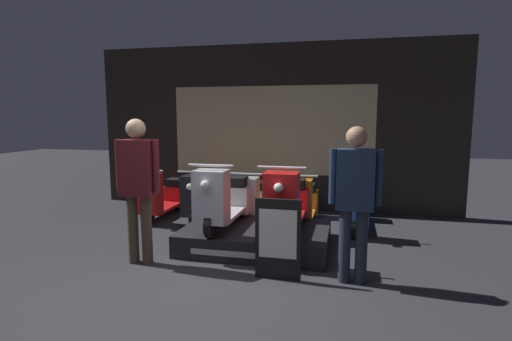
{
  "coord_description": "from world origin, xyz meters",
  "views": [
    {
      "loc": [
        1.49,
        -3.77,
        1.83
      ],
      "look_at": [
        0.11,
        2.14,
        1.0
      ],
      "focal_mm": 28.0,
      "sensor_mm": 36.0,
      "label": 1
    }
  ],
  "objects": [
    {
      "name": "scooter_backrow_1",
      "position": [
        -0.95,
        2.8,
        0.38
      ],
      "size": [
        0.58,
        1.6,
        0.94
      ],
      "color": "black",
      "rests_on": "ground_plane"
    },
    {
      "name": "scooter_backrow_4",
      "position": [
        1.6,
        2.8,
        0.38
      ],
      "size": [
        0.58,
        1.6,
        0.94
      ],
      "color": "black",
      "rests_on": "ground_plane"
    },
    {
      "name": "scooter_backrow_3",
      "position": [
        0.75,
        2.8,
        0.38
      ],
      "size": [
        0.58,
        1.6,
        0.94
      ],
      "color": "black",
      "rests_on": "ground_plane"
    },
    {
      "name": "ground_plane",
      "position": [
        0.0,
        0.0,
        0.0
      ],
      "size": [
        30.0,
        30.0,
        0.0
      ],
      "primitive_type": "plane",
      "color": "#2D2D33"
    },
    {
      "name": "person_left_browsing",
      "position": [
        -1.01,
        0.58,
        1.07
      ],
      "size": [
        0.58,
        0.23,
        1.8
      ],
      "color": "#473828",
      "rests_on": "ground_plane"
    },
    {
      "name": "scooter_display_left",
      "position": [
        -0.17,
        1.43,
        0.68
      ],
      "size": [
        0.58,
        1.6,
        0.94
      ],
      "color": "black",
      "rests_on": "display_platform"
    },
    {
      "name": "scooter_backrow_0",
      "position": [
        -1.8,
        2.8,
        0.38
      ],
      "size": [
        0.58,
        1.6,
        0.94
      ],
      "color": "black",
      "rests_on": "ground_plane"
    },
    {
      "name": "display_platform",
      "position": [
        0.27,
        1.45,
        0.15
      ],
      "size": [
        1.98,
        1.35,
        0.3
      ],
      "color": "black",
      "rests_on": "ground_plane"
    },
    {
      "name": "scooter_backrow_2",
      "position": [
        -0.1,
        2.8,
        0.38
      ],
      "size": [
        0.58,
        1.6,
        0.94
      ],
      "color": "black",
      "rests_on": "ground_plane"
    },
    {
      "name": "price_sign_board",
      "position": [
        0.75,
        0.48,
        0.47
      ],
      "size": [
        0.52,
        0.04,
        0.92
      ],
      "color": "black",
      "rests_on": "ground_plane"
    },
    {
      "name": "person_right_browsing",
      "position": [
        1.57,
        0.58,
        1.01
      ],
      "size": [
        0.56,
        0.22,
        1.72
      ],
      "color": "#232838",
      "rests_on": "ground_plane"
    },
    {
      "name": "shop_wall_back",
      "position": [
        0.0,
        3.92,
        1.6
      ],
      "size": [
        7.14,
        0.09,
        3.2
      ],
      "color": "#28231E",
      "rests_on": "ground_plane"
    },
    {
      "name": "scooter_display_right",
      "position": [
        0.72,
        1.43,
        0.68
      ],
      "size": [
        0.58,
        1.6,
        0.94
      ],
      "color": "black",
      "rests_on": "display_platform"
    }
  ]
}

